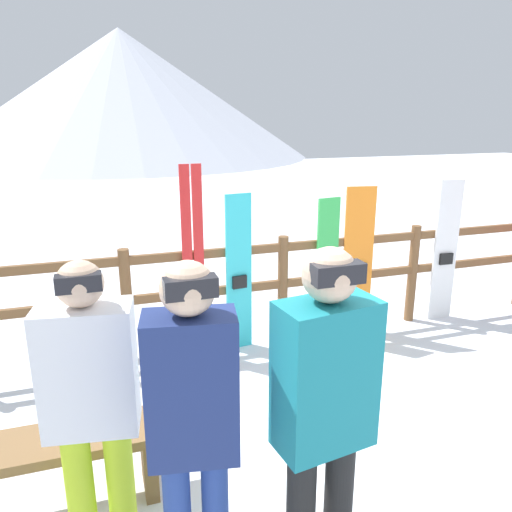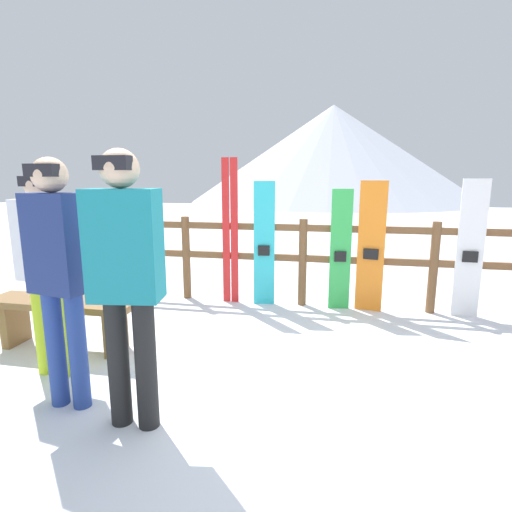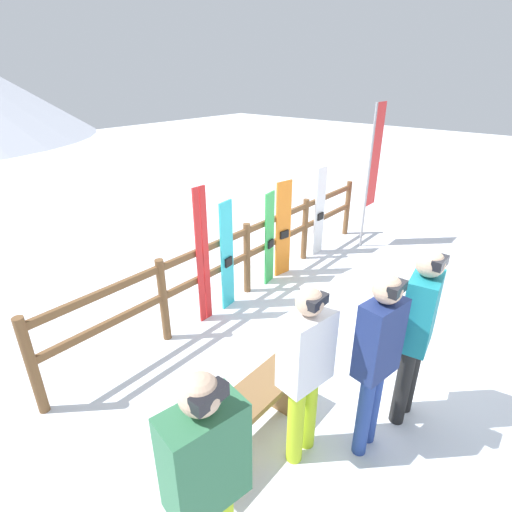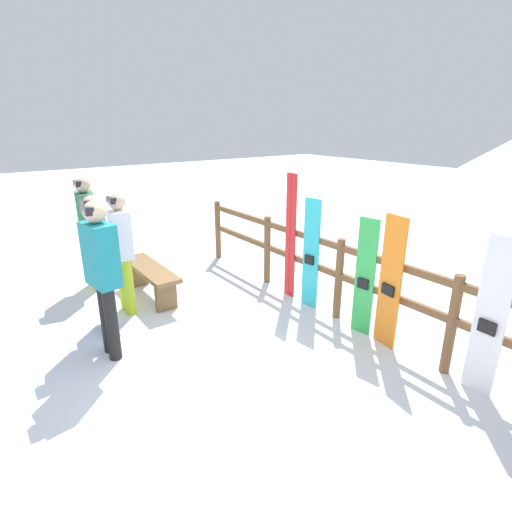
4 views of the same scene
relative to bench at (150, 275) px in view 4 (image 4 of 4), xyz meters
The scene contains 12 objects.
ground_plane 2.07m from the bench, ahead, with size 40.00×40.00×0.00m, color white.
fence 2.67m from the bench, 40.14° to the left, with size 6.07×0.10×1.06m.
bench is the anchor object (origin of this frame).
person_navy 1.24m from the bench, 51.58° to the right, with size 0.40×0.27×1.67m.
person_plaid_green 1.23m from the bench, 148.69° to the right, with size 0.48×0.33×1.68m.
person_white 0.77m from the bench, 59.96° to the right, with size 0.46×0.30×1.60m.
person_teal 1.66m from the bench, 38.17° to the right, with size 0.44×0.29×1.71m.
ski_pair_red 2.08m from the bench, 55.47° to the left, with size 0.20×0.02×1.78m.
snowboard_cyan 2.31m from the bench, 46.57° to the left, with size 0.25×0.08×1.51m.
snowboard_green 3.00m from the bench, 33.76° to the left, with size 0.25×0.09×1.42m.
snowboard_orange 3.29m from the bench, 30.42° to the left, with size 0.30×0.09×1.52m.
snowboard_white 4.23m from the bench, 23.13° to the left, with size 0.28×0.06×1.54m.
Camera 4 is at (3.19, -1.66, 2.45)m, focal length 28.00 mm.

